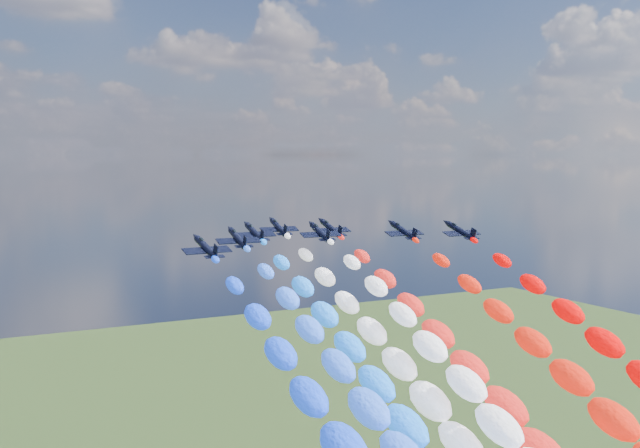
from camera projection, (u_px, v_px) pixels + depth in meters
jet_0 at (206, 248)px, 132.97m from camera, size 9.03×11.86×5.80m
jet_1 at (238, 238)px, 147.79m from camera, size 8.79×11.70×5.80m
jet_2 at (254, 232)px, 159.11m from camera, size 8.35×11.38×5.80m
jet_3 at (320, 232)px, 159.42m from camera, size 8.93×11.79×5.80m
jet_4 at (278, 227)px, 170.39m from camera, size 8.93×11.79×5.80m
trail_4 at (444, 440)px, 120.12m from camera, size 6.99×117.55×59.22m
jet_5 at (331, 228)px, 168.11m from camera, size 8.51×11.49×5.80m
trail_5 at (522, 445)px, 117.84m from camera, size 6.99×117.55×59.22m
jet_6 at (403, 231)px, 162.13m from camera, size 8.67×11.61×5.80m
jet_7 at (460, 231)px, 161.94m from camera, size 8.84×11.73×5.80m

